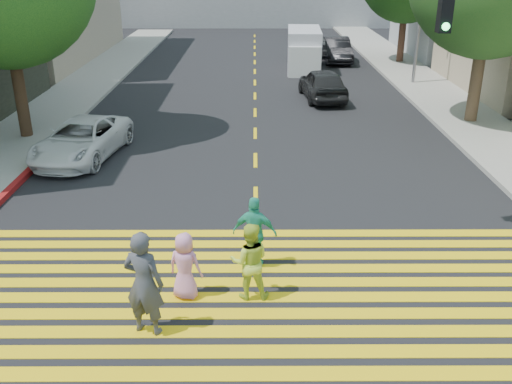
{
  "coord_description": "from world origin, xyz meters",
  "views": [
    {
      "loc": [
        -0.04,
        -8.48,
        6.23
      ],
      "look_at": [
        0.0,
        3.0,
        1.4
      ],
      "focal_mm": 40.0,
      "sensor_mm": 36.0,
      "label": 1
    }
  ],
  "objects_px": {
    "white_sedan": "(82,139)",
    "dark_car_near": "(323,84)",
    "pedestrian_child": "(185,266)",
    "pedestrian_extra": "(255,233)",
    "pedestrian_man": "(144,283)",
    "white_van": "(304,51)",
    "pedestrian_woman": "(250,261)",
    "silver_car": "(311,45)",
    "dark_car_parked": "(336,50)"
  },
  "relations": [
    {
      "from": "pedestrian_child",
      "to": "pedestrian_man",
      "type": "bearing_deg",
      "value": 80.73
    },
    {
      "from": "pedestrian_woman",
      "to": "white_van",
      "type": "height_order",
      "value": "white_van"
    },
    {
      "from": "pedestrian_man",
      "to": "silver_car",
      "type": "relative_size",
      "value": 0.48
    },
    {
      "from": "white_sedan",
      "to": "white_van",
      "type": "distance_m",
      "value": 17.34
    },
    {
      "from": "silver_car",
      "to": "dark_car_near",
      "type": "bearing_deg",
      "value": 86.89
    },
    {
      "from": "white_sedan",
      "to": "dark_car_near",
      "type": "height_order",
      "value": "dark_car_near"
    },
    {
      "from": "pedestrian_man",
      "to": "white_van",
      "type": "xyz_separation_m",
      "value": [
        4.72,
        24.48,
        0.09
      ]
    },
    {
      "from": "white_sedan",
      "to": "pedestrian_woman",
      "type": "bearing_deg",
      "value": -47.29
    },
    {
      "from": "pedestrian_woman",
      "to": "pedestrian_extra",
      "type": "xyz_separation_m",
      "value": [
        0.1,
        1.17,
        0.01
      ]
    },
    {
      "from": "pedestrian_man",
      "to": "dark_car_near",
      "type": "bearing_deg",
      "value": -89.49
    },
    {
      "from": "pedestrian_man",
      "to": "dark_car_near",
      "type": "xyz_separation_m",
      "value": [
        5.02,
        17.39,
        -0.27
      ]
    },
    {
      "from": "pedestrian_man",
      "to": "dark_car_parked",
      "type": "relative_size",
      "value": 0.45
    },
    {
      "from": "pedestrian_woman",
      "to": "pedestrian_child",
      "type": "bearing_deg",
      "value": -1.08
    },
    {
      "from": "pedestrian_woman",
      "to": "silver_car",
      "type": "relative_size",
      "value": 0.38
    },
    {
      "from": "white_sedan",
      "to": "dark_car_near",
      "type": "distance_m",
      "value": 11.88
    },
    {
      "from": "white_sedan",
      "to": "white_van",
      "type": "xyz_separation_m",
      "value": [
        8.44,
        15.14,
        0.45
      ]
    },
    {
      "from": "pedestrian_extra",
      "to": "white_sedan",
      "type": "height_order",
      "value": "pedestrian_extra"
    },
    {
      "from": "silver_car",
      "to": "white_van",
      "type": "xyz_separation_m",
      "value": [
        -0.95,
        -5.52,
        0.47
      ]
    },
    {
      "from": "pedestrian_child",
      "to": "white_van",
      "type": "relative_size",
      "value": 0.28
    },
    {
      "from": "pedestrian_woman",
      "to": "pedestrian_extra",
      "type": "bearing_deg",
      "value": -95.95
    },
    {
      "from": "pedestrian_extra",
      "to": "white_sedan",
      "type": "bearing_deg",
      "value": -40.39
    },
    {
      "from": "pedestrian_woman",
      "to": "dark_car_parked",
      "type": "distance_m",
      "value": 26.6
    },
    {
      "from": "pedestrian_child",
      "to": "white_van",
      "type": "bearing_deg",
      "value": -82.46
    },
    {
      "from": "pedestrian_extra",
      "to": "white_sedan",
      "type": "distance_m",
      "value": 9.02
    },
    {
      "from": "dark_car_near",
      "to": "silver_car",
      "type": "height_order",
      "value": "dark_car_near"
    },
    {
      "from": "pedestrian_child",
      "to": "white_van",
      "type": "distance_m",
      "value": 23.74
    },
    {
      "from": "pedestrian_man",
      "to": "pedestrian_extra",
      "type": "height_order",
      "value": "pedestrian_man"
    },
    {
      "from": "pedestrian_man",
      "to": "pedestrian_child",
      "type": "bearing_deg",
      "value": -100.3
    },
    {
      "from": "pedestrian_man",
      "to": "pedestrian_woman",
      "type": "height_order",
      "value": "pedestrian_man"
    },
    {
      "from": "pedestrian_man",
      "to": "pedestrian_woman",
      "type": "bearing_deg",
      "value": -131.79
    },
    {
      "from": "pedestrian_man",
      "to": "white_van",
      "type": "height_order",
      "value": "white_van"
    },
    {
      "from": "pedestrian_man",
      "to": "white_van",
      "type": "distance_m",
      "value": 24.93
    },
    {
      "from": "pedestrian_man",
      "to": "dark_car_near",
      "type": "distance_m",
      "value": 18.1
    },
    {
      "from": "dark_car_near",
      "to": "dark_car_parked",
      "type": "bearing_deg",
      "value": -106.64
    },
    {
      "from": "pedestrian_man",
      "to": "pedestrian_extra",
      "type": "relative_size",
      "value": 1.23
    },
    {
      "from": "pedestrian_child",
      "to": "dark_car_near",
      "type": "bearing_deg",
      "value": -87.66
    },
    {
      "from": "white_sedan",
      "to": "dark_car_near",
      "type": "bearing_deg",
      "value": 51.56
    },
    {
      "from": "dark_car_parked",
      "to": "white_van",
      "type": "height_order",
      "value": "white_van"
    },
    {
      "from": "pedestrian_child",
      "to": "white_sedan",
      "type": "distance_m",
      "value": 9.27
    },
    {
      "from": "pedestrian_child",
      "to": "white_sedan",
      "type": "height_order",
      "value": "pedestrian_child"
    },
    {
      "from": "pedestrian_woman",
      "to": "pedestrian_child",
      "type": "relative_size",
      "value": 1.15
    },
    {
      "from": "dark_car_near",
      "to": "silver_car",
      "type": "bearing_deg",
      "value": -98.49
    },
    {
      "from": "pedestrian_extra",
      "to": "dark_car_near",
      "type": "distance_m",
      "value": 15.43
    },
    {
      "from": "dark_car_near",
      "to": "dark_car_parked",
      "type": "height_order",
      "value": "dark_car_parked"
    },
    {
      "from": "pedestrian_extra",
      "to": "dark_car_parked",
      "type": "height_order",
      "value": "pedestrian_extra"
    },
    {
      "from": "pedestrian_extra",
      "to": "dark_car_parked",
      "type": "bearing_deg",
      "value": -90.36
    },
    {
      "from": "silver_car",
      "to": "dark_car_parked",
      "type": "distance_m",
      "value": 3.06
    },
    {
      "from": "pedestrian_child",
      "to": "dark_car_near",
      "type": "xyz_separation_m",
      "value": [
        4.45,
        16.28,
        0.03
      ]
    },
    {
      "from": "white_sedan",
      "to": "dark_car_parked",
      "type": "xyz_separation_m",
      "value": [
        10.66,
        17.88,
        0.1
      ]
    },
    {
      "from": "pedestrian_child",
      "to": "dark_car_parked",
      "type": "relative_size",
      "value": 0.31
    }
  ]
}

